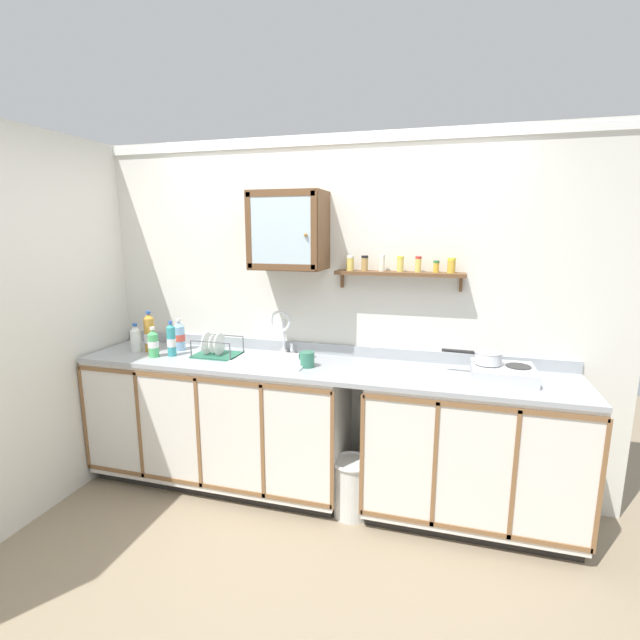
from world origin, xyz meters
TOP-DOWN VIEW (x-y plane):
  - floor at (0.00, 0.00)m, footprint 6.39×6.39m
  - back_wall at (0.00, 0.63)m, footprint 3.99×0.07m
  - side_wall_left at (-1.72, -0.30)m, footprint 0.05×3.40m
  - lower_cabinet_run at (-0.74, 0.31)m, footprint 1.89×0.59m
  - lower_cabinet_run_right at (1.03, 0.31)m, footprint 1.32×0.59m
  - countertop at (0.00, 0.31)m, footprint 3.35×0.61m
  - backsplash at (0.00, 0.59)m, footprint 3.35×0.02m
  - sink at (-0.32, 0.35)m, footprint 0.53×0.42m
  - hot_plate_stove at (1.18, 0.35)m, footprint 0.37×0.33m
  - saucepan at (1.08, 0.37)m, footprint 0.36×0.17m
  - bottle_detergent_teal_0 at (-1.06, 0.25)m, footprint 0.06×0.06m
  - bottle_water_blue_1 at (-1.10, 0.41)m, footprint 0.09×0.09m
  - bottle_soda_green_2 at (-1.17, 0.19)m, footprint 0.07×0.07m
  - bottle_opaque_white_3 at (-1.38, 0.28)m, footprint 0.08×0.08m
  - bottle_juice_amber_4 at (-1.29, 0.32)m, footprint 0.08×0.08m
  - dish_rack at (-0.75, 0.34)m, footprint 0.33×0.23m
  - mug at (-0.04, 0.26)m, footprint 0.13×0.10m
  - wall_cabinet at (-0.22, 0.44)m, footprint 0.50×0.34m
  - spice_shelf at (0.51, 0.53)m, footprint 0.85×0.14m
  - trash_bin at (0.29, 0.17)m, footprint 0.27×0.27m

SIDE VIEW (x-z plane):
  - floor at x=0.00m, z-range 0.00..0.00m
  - trash_bin at x=0.29m, z-range 0.01..0.40m
  - lower_cabinet_run at x=-0.74m, z-range 0.00..0.94m
  - lower_cabinet_run_right at x=1.03m, z-range 0.00..0.94m
  - sink at x=-0.32m, z-range 0.73..1.17m
  - countertop at x=0.00m, z-range 0.94..0.97m
  - dish_rack at x=-0.75m, z-range 0.92..1.09m
  - hot_plate_stove at x=1.18m, z-range 0.97..1.05m
  - backsplash at x=0.00m, z-range 0.97..1.05m
  - mug at x=-0.04m, z-range 0.97..1.07m
  - bottle_opaque_white_3 at x=-1.38m, z-range 0.95..1.17m
  - bottle_soda_green_2 at x=-1.17m, z-range 0.96..1.18m
  - bottle_water_blue_1 at x=-1.10m, z-range 0.96..1.20m
  - bottle_detergent_teal_0 at x=-1.06m, z-range 0.95..1.21m
  - saucepan at x=1.08m, z-range 1.05..1.13m
  - bottle_juice_amber_4 at x=-1.29m, z-range 0.95..1.25m
  - side_wall_left at x=-1.72m, z-range 0.00..2.49m
  - back_wall at x=0.00m, z-range 0.01..2.50m
  - spice_shelf at x=0.51m, z-range 1.48..1.71m
  - wall_cabinet at x=-0.22m, z-range 1.60..2.11m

